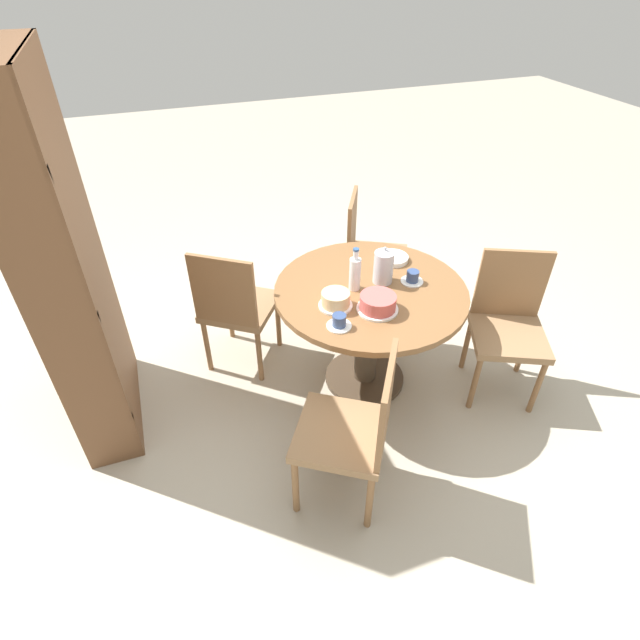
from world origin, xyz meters
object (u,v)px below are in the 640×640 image
Objects in this scene: chair_d at (236,306)px; chair_a at (354,429)px; chair_b at (508,323)px; cup_b at (339,322)px; chair_c at (369,252)px; cake_main at (378,303)px; bookshelf at (73,273)px; water_bottle at (355,273)px; cup_a at (412,278)px; cake_second at (336,300)px; coffee_pot at (384,266)px.

chair_a is at bearing 140.44° from chair_d.
chair_b reaches higher than cup_b.
chair_c reaches higher than cake_main.
bookshelf reaches higher than water_bottle.
water_bottle is 1.98× the size of cup_b.
water_bottle is at bearing 81.75° from cup_a.
cake_second is 1.42× the size of cup_a.
bookshelf reaches higher than cup_b.
chair_c is 1.00× the size of chair_d.
chair_a is at bearing -134.44° from chair_b.
cake_main is (-0.23, -0.04, -0.06)m from water_bottle.
chair_c is 1.07m from cake_main.
chair_c reaches higher than cup_b.
cup_a is at bearing -65.83° from cup_b.
cup_b is (-0.53, -1.22, -0.23)m from bookshelf.
bookshelf is 15.17× the size of cup_b.
coffee_pot is at bearing -67.90° from cake_second.
chair_b and chair_c have the same top height.
cake_main is 0.23m from cake_second.
coffee_pot is (-0.71, 0.25, 0.34)m from chair_c.
cake_second is at bearing 62.21° from cake_main.
water_bottle reaches higher than cup_b.
cup_b is at bearing 66.46° from bookshelf.
cake_second is at bearing -14.93° from cup_b.
water_bottle reaches higher than cake_main.
chair_b is 1.00× the size of chair_d.
chair_c is 1.23m from cup_b.
chair_a is 6.85× the size of cup_a.
chair_a is 1.25m from chair_b.
cake_main is at bearing 72.35° from bookshelf.
coffee_pot is 1.01× the size of cake_main.
coffee_pot reaches higher than cake_main.
chair_a is 1.66m from chair_c.
chair_a is 0.71m from cake_second.
cake_main is 1.22× the size of cake_second.
chair_d is 3.46× the size of water_bottle.
chair_b is at bearing -116.55° from coffee_pot.
bookshelf is 1.80m from cup_a.
chair_a is 3.92× the size of coffee_pot.
chair_d is 6.85× the size of cup_b.
chair_b is 0.65m from cup_a.
water_bottle is at bearing 9.29° from cake_main.
chair_c is 0.45× the size of bookshelf.
water_bottle reaches higher than cup_a.
chair_c is at bearing -127.46° from chair_d.
cup_a is at bearing -81.42° from cake_second.
chair_d is 3.92× the size of coffee_pot.
chair_b is 2.41m from bookshelf.
water_bottle is at bearing -52.23° from cake_second.
bookshelf reaches higher than chair_d.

